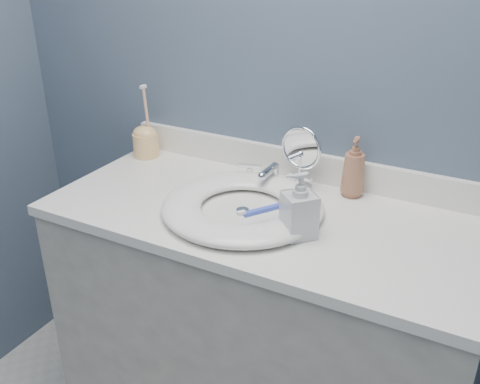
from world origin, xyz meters
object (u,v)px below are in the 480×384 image
Objects in this scene: soap_bottle_amber at (354,167)px; soap_bottle_clear at (300,205)px; toothbrush_holder at (146,140)px; makeup_mirror at (301,155)px.

soap_bottle_clear is (-0.05, -0.29, -0.00)m from soap_bottle_amber.
toothbrush_holder reaches higher than soap_bottle_clear.
soap_bottle_clear is 0.69× the size of toothbrush_holder.
makeup_mirror is 1.14× the size of soap_bottle_clear.
soap_bottle_amber is 1.03× the size of soap_bottle_clear.
toothbrush_holder reaches higher than soap_bottle_amber.
toothbrush_holder is at bearing -170.69° from makeup_mirror.
toothbrush_holder is at bearing 176.76° from soap_bottle_amber.
soap_bottle_clear is at bearing -21.01° from toothbrush_holder.
makeup_mirror is 0.16m from soap_bottle_amber.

